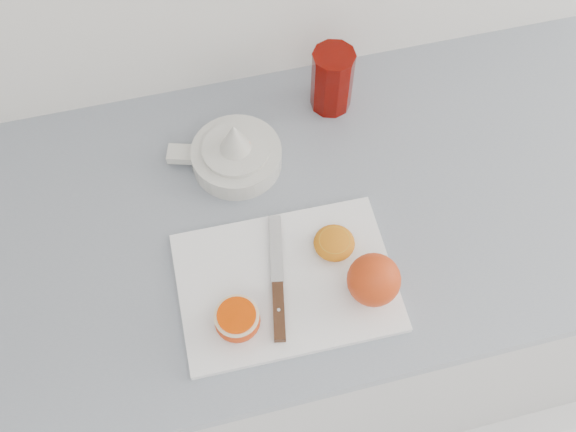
{
  "coord_description": "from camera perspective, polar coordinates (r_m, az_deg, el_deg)",
  "views": [
    {
      "loc": [
        -0.06,
        1.16,
        1.82
      ],
      "look_at": [
        0.06,
        1.64,
        0.96
      ],
      "focal_mm": 40.0,
      "sensor_mm": 36.0,
      "label": 1
    }
  ],
  "objects": [
    {
      "name": "squeezed_shell",
      "position": [
        1.03,
        4.13,
        -2.4
      ],
      "size": [
        0.07,
        0.07,
        0.03
      ],
      "color": "orange",
      "rests_on": "cutting_board"
    },
    {
      "name": "counter",
      "position": [
        1.49,
        3.15,
        -7.23
      ],
      "size": [
        2.28,
        0.64,
        0.89
      ],
      "color": "silver",
      "rests_on": "ground"
    },
    {
      "name": "citrus_juicer",
      "position": [
        1.11,
        -4.72,
        5.55
      ],
      "size": [
        0.2,
        0.16,
        0.11
      ],
      "color": "white",
      "rests_on": "counter"
    },
    {
      "name": "red_tumbler",
      "position": [
        1.18,
        3.93,
        11.81
      ],
      "size": [
        0.08,
        0.08,
        0.13
      ],
      "color": "#640500",
      "rests_on": "counter"
    },
    {
      "name": "cutting_board",
      "position": [
        1.02,
        -0.17,
        -5.89
      ],
      "size": [
        0.34,
        0.25,
        0.01
      ],
      "primitive_type": "cube",
      "rotation": [
        0.0,
        0.0,
        -0.02
      ],
      "color": "white",
      "rests_on": "counter"
    },
    {
      "name": "paring_knife",
      "position": [
        0.99,
        -0.87,
        -7.47
      ],
      "size": [
        0.06,
        0.21,
        0.01
      ],
      "color": "#492C17",
      "rests_on": "cutting_board"
    },
    {
      "name": "half_orange",
      "position": [
        0.97,
        -4.52,
        -9.21
      ],
      "size": [
        0.07,
        0.07,
        0.04
      ],
      "color": "red",
      "rests_on": "cutting_board"
    },
    {
      "name": "whole_orange",
      "position": [
        0.97,
        7.64,
        -5.65
      ],
      "size": [
        0.08,
        0.08,
        0.08
      ],
      "color": "red",
      "rests_on": "cutting_board"
    }
  ]
}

